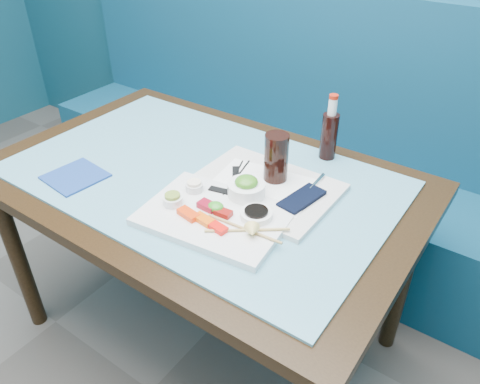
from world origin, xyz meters
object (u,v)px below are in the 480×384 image
Objects in this scene: booth_bench at (312,167)px; dining_table at (201,198)px; serving_tray at (263,188)px; sashimi_plate at (215,216)px; cola_glass at (276,158)px; seaweed_bowl at (246,190)px; cola_bottle_body at (329,136)px; blue_napkin at (75,176)px.

booth_bench is 0.89m from dining_table.
booth_bench reaches higher than serving_tray.
sashimi_plate reaches higher than serving_tray.
seaweed_bowl is at bearing -98.75° from cola_glass.
cola_bottle_body is at bearing -60.41° from booth_bench.
sashimi_plate is 0.51m from blue_napkin.
blue_napkin reaches higher than dining_table.
cola_glass is (0.02, 0.13, 0.05)m from seaweed_bowl.
booth_bench is 0.74m from cola_bottle_body.
sashimi_plate is 3.59× the size of seaweed_bowl.
dining_table is 0.48m from cola_bottle_body.
dining_table is 9.15× the size of cola_glass.
serving_tray reaches higher than blue_napkin.
booth_bench is at bearing 73.62° from blue_napkin.
seaweed_bowl is at bearing 21.90° from blue_napkin.
dining_table is 8.40× the size of blue_napkin.
seaweed_bowl is at bearing 73.88° from sashimi_plate.
cola_bottle_body is at bearing 72.20° from sashimi_plate.
serving_tray is at bearing 11.34° from dining_table.
seaweed_bowl is (0.20, -0.03, 0.13)m from dining_table.
serving_tray is at bearing 82.41° from seaweed_bowl.
cola_bottle_body reaches higher than seaweed_bowl.
serving_tray is 0.08m from seaweed_bowl.
dining_table is 0.31m from cola_glass.
cola_glass is at bearing -103.41° from cola_bottle_body.
seaweed_bowl is at bearing -8.95° from dining_table.
serving_tray is 2.60× the size of blue_napkin.
dining_table is at bearing -90.00° from booth_bench.
seaweed_bowl is at bearing -101.81° from cola_bottle_body.
serving_tray is 2.83× the size of cola_glass.
blue_napkin is (-0.60, -0.58, -0.08)m from cola_bottle_body.
blue_napkin is (-0.50, -0.09, -0.01)m from sashimi_plate.
cola_glass is (0.22, 0.10, 0.18)m from dining_table.
serving_tray is at bearing 74.62° from sashimi_plate.
cola_bottle_body is (0.07, 0.30, 0.07)m from serving_tray.
sashimi_plate is at bearing -99.57° from seaweed_bowl.
dining_table is 3.23× the size of serving_tray.
booth_bench reaches higher than cola_glass.
dining_table is 0.26m from sashimi_plate.
cola_glass is (0.01, 0.05, 0.08)m from serving_tray.
seaweed_bowl reaches higher than sashimi_plate.
booth_bench is at bearing 105.18° from serving_tray.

